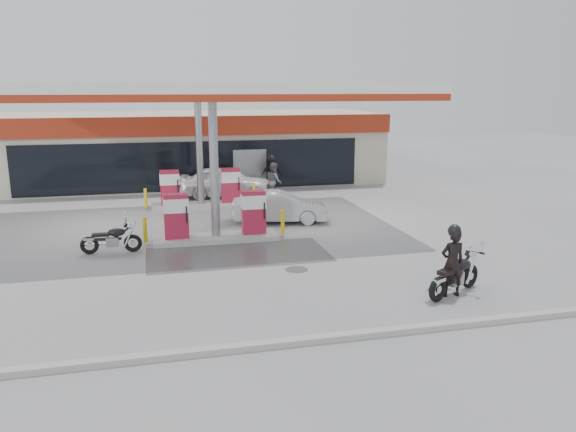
{
  "coord_description": "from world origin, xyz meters",
  "views": [
    {
      "loc": [
        -2.14,
        -17.85,
        5.43
      ],
      "look_at": [
        2.25,
        0.13,
        1.2
      ],
      "focal_mm": 35.0,
      "sensor_mm": 36.0,
      "label": 1
    }
  ],
  "objects_px": {
    "pump_island_far": "(201,192)",
    "main_motorcycle": "(455,276)",
    "parked_car_left": "(65,183)",
    "biker_walking": "(272,175)",
    "pump_island_near": "(216,221)",
    "sedan_white": "(226,182)",
    "parked_car_right": "(308,172)",
    "biker_main": "(452,263)",
    "hatchback_silver": "(280,207)",
    "attendant": "(274,181)",
    "parked_motorcycle": "(112,240)"
  },
  "relations": [
    {
      "from": "main_motorcycle",
      "to": "attendant",
      "type": "relative_size",
      "value": 1.11
    },
    {
      "from": "sedan_white",
      "to": "biker_walking",
      "type": "relative_size",
      "value": 2.49
    },
    {
      "from": "main_motorcycle",
      "to": "biker_main",
      "type": "relative_size",
      "value": 1.11
    },
    {
      "from": "pump_island_near",
      "to": "parked_car_right",
      "type": "relative_size",
      "value": 1.26
    },
    {
      "from": "parked_motorcycle",
      "to": "biker_walking",
      "type": "xyz_separation_m",
      "value": [
        7.57,
        9.7,
        0.48
      ]
    },
    {
      "from": "pump_island_near",
      "to": "pump_island_far",
      "type": "relative_size",
      "value": 1.0
    },
    {
      "from": "pump_island_near",
      "to": "sedan_white",
      "type": "distance_m",
      "value": 8.33
    },
    {
      "from": "main_motorcycle",
      "to": "biker_walking",
      "type": "relative_size",
      "value": 1.1
    },
    {
      "from": "biker_main",
      "to": "hatchback_silver",
      "type": "relative_size",
      "value": 0.47
    },
    {
      "from": "sedan_white",
      "to": "biker_walking",
      "type": "distance_m",
      "value": 2.62
    },
    {
      "from": "sedan_white",
      "to": "biker_walking",
      "type": "height_order",
      "value": "biker_walking"
    },
    {
      "from": "sedan_white",
      "to": "hatchback_silver",
      "type": "height_order",
      "value": "sedan_white"
    },
    {
      "from": "pump_island_near",
      "to": "attendant",
      "type": "height_order",
      "value": "attendant"
    },
    {
      "from": "hatchback_silver",
      "to": "parked_car_right",
      "type": "distance_m",
      "value": 10.58
    },
    {
      "from": "pump_island_far",
      "to": "parked_car_left",
      "type": "distance_m",
      "value": 8.37
    },
    {
      "from": "main_motorcycle",
      "to": "parked_car_left",
      "type": "relative_size",
      "value": 0.54
    },
    {
      "from": "pump_island_near",
      "to": "parked_motorcycle",
      "type": "distance_m",
      "value": 3.67
    },
    {
      "from": "main_motorcycle",
      "to": "biker_walking",
      "type": "xyz_separation_m",
      "value": [
        -1.62,
        15.93,
        0.42
      ]
    },
    {
      "from": "biker_walking",
      "to": "main_motorcycle",
      "type": "bearing_deg",
      "value": -84.06
    },
    {
      "from": "sedan_white",
      "to": "hatchback_silver",
      "type": "distance_m",
      "value": 6.17
    },
    {
      "from": "parked_motorcycle",
      "to": "hatchback_silver",
      "type": "bearing_deg",
      "value": 26.97
    },
    {
      "from": "parked_motorcycle",
      "to": "pump_island_far",
      "type": "bearing_deg",
      "value": 64.35
    },
    {
      "from": "pump_island_near",
      "to": "parked_car_left",
      "type": "xyz_separation_m",
      "value": [
        -6.62,
        11.12,
        -0.16
      ]
    },
    {
      "from": "pump_island_far",
      "to": "main_motorcycle",
      "type": "xyz_separation_m",
      "value": [
        5.61,
        -13.02,
        -0.2
      ]
    },
    {
      "from": "biker_main",
      "to": "hatchback_silver",
      "type": "height_order",
      "value": "biker_main"
    },
    {
      "from": "main_motorcycle",
      "to": "biker_walking",
      "type": "height_order",
      "value": "biker_walking"
    },
    {
      "from": "parked_car_right",
      "to": "attendant",
      "type": "bearing_deg",
      "value": 164.79
    },
    {
      "from": "pump_island_far",
      "to": "parked_motorcycle",
      "type": "xyz_separation_m",
      "value": [
        -3.58,
        -6.8,
        -0.25
      ]
    },
    {
      "from": "pump_island_near",
      "to": "biker_main",
      "type": "bearing_deg",
      "value": -52.63
    },
    {
      "from": "parked_motorcycle",
      "to": "parked_car_left",
      "type": "distance_m",
      "value": 12.3
    },
    {
      "from": "pump_island_far",
      "to": "biker_main",
      "type": "distance_m",
      "value": 14.21
    },
    {
      "from": "hatchback_silver",
      "to": "parked_car_left",
      "type": "bearing_deg",
      "value": 58.06
    },
    {
      "from": "main_motorcycle",
      "to": "sedan_white",
      "type": "xyz_separation_m",
      "value": [
        -4.14,
        15.22,
        0.28
      ]
    },
    {
      "from": "pump_island_near",
      "to": "biker_main",
      "type": "xyz_separation_m",
      "value": [
        5.44,
        -7.12,
        0.21
      ]
    },
    {
      "from": "biker_main",
      "to": "parked_car_right",
      "type": "xyz_separation_m",
      "value": [
        1.44,
        19.12,
        -0.36
      ]
    },
    {
      "from": "pump_island_near",
      "to": "parked_car_right",
      "type": "bearing_deg",
      "value": 60.18
    },
    {
      "from": "main_motorcycle",
      "to": "parked_car_right",
      "type": "distance_m",
      "value": 19.07
    },
    {
      "from": "main_motorcycle",
      "to": "biker_main",
      "type": "xyz_separation_m",
      "value": [
        -0.17,
        -0.1,
        0.41
      ]
    },
    {
      "from": "parked_motorcycle",
      "to": "parked_car_right",
      "type": "height_order",
      "value": "parked_car_right"
    },
    {
      "from": "parked_car_left",
      "to": "biker_walking",
      "type": "xyz_separation_m",
      "value": [
        10.61,
        -2.22,
        0.38
      ]
    },
    {
      "from": "pump_island_near",
      "to": "biker_walking",
      "type": "bearing_deg",
      "value": 65.83
    },
    {
      "from": "sedan_white",
      "to": "hatchback_silver",
      "type": "relative_size",
      "value": 1.19
    },
    {
      "from": "parked_car_right",
      "to": "sedan_white",
      "type": "bearing_deg",
      "value": 142.38
    },
    {
      "from": "pump_island_near",
      "to": "biker_walking",
      "type": "height_order",
      "value": "biker_walking"
    },
    {
      "from": "biker_main",
      "to": "hatchback_silver",
      "type": "xyz_separation_m",
      "value": [
        -2.55,
        9.32,
        -0.28
      ]
    },
    {
      "from": "biker_walking",
      "to": "attendant",
      "type": "bearing_deg",
      "value": -98.87
    },
    {
      "from": "parked_motorcycle",
      "to": "attendant",
      "type": "relative_size",
      "value": 1.08
    },
    {
      "from": "main_motorcycle",
      "to": "hatchback_silver",
      "type": "xyz_separation_m",
      "value": [
        -2.72,
        9.22,
        0.13
      ]
    },
    {
      "from": "parked_car_right",
      "to": "pump_island_far",
      "type": "bearing_deg",
      "value": 148.38
    },
    {
      "from": "pump_island_near",
      "to": "parked_motorcycle",
      "type": "relative_size",
      "value": 2.54
    }
  ]
}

